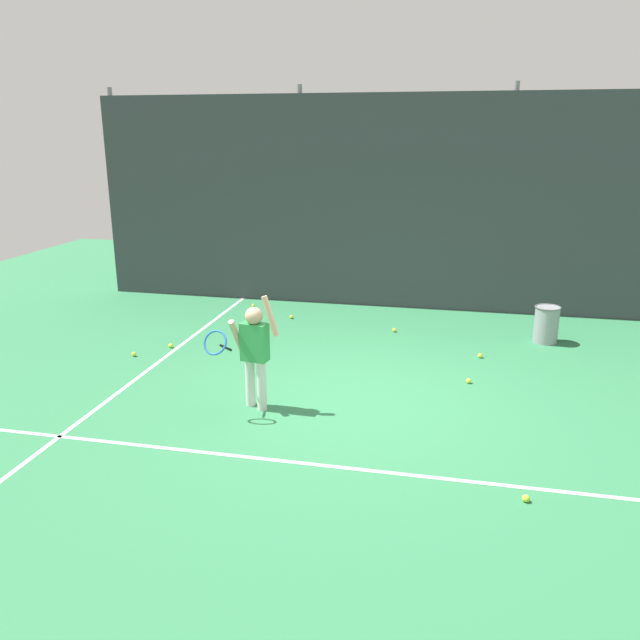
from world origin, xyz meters
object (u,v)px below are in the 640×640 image
object	(u,v)px
tennis_ball_3	(480,356)
tennis_ball_5	(469,381)
tennis_ball_8	(291,317)
tennis_player	(253,348)
tennis_ball_7	(526,498)
tennis_ball_6	(134,354)
tennis_ball_2	(253,306)
ball_hopper	(546,324)
tennis_ball_0	(171,346)
tennis_ball_1	(394,330)

from	to	relation	value
tennis_ball_3	tennis_ball_5	size ratio (longest dim) A/B	1.00
tennis_ball_3	tennis_ball_8	distance (m)	3.39
tennis_player	tennis_ball_7	size ratio (longest dim) A/B	20.46
tennis_ball_6	tennis_ball_7	bearing A→B (deg)	-27.61
tennis_player	tennis_ball_2	distance (m)	4.47
tennis_ball_3	tennis_ball_7	xyz separation A→B (m)	(0.30, -3.67, 0.00)
tennis_ball_6	ball_hopper	bearing A→B (deg)	18.38
tennis_ball_5	tennis_ball_2	bearing A→B (deg)	142.79
tennis_ball_2	tennis_ball_3	xyz separation A→B (m)	(3.98, -1.89, 0.00)
tennis_ball_6	tennis_ball_0	bearing A→B (deg)	52.90
tennis_ball_0	tennis_ball_1	world-z (taller)	same
tennis_ball_5	tennis_ball_7	bearing A→B (deg)	-80.06
ball_hopper	tennis_ball_6	size ratio (longest dim) A/B	8.52
ball_hopper	tennis_ball_3	bearing A→B (deg)	-136.15
tennis_ball_3	tennis_ball_8	world-z (taller)	same
tennis_ball_0	tennis_ball_3	bearing A→B (deg)	6.69
tennis_ball_0	tennis_ball_5	distance (m)	4.34
tennis_ball_2	tennis_ball_6	world-z (taller)	same
tennis_ball_0	ball_hopper	bearing A→B (deg)	15.04
ball_hopper	tennis_ball_5	xyz separation A→B (m)	(-1.14, -1.94, -0.26)
tennis_player	tennis_ball_5	size ratio (longest dim) A/B	20.46
tennis_ball_1	tennis_ball_5	xyz separation A→B (m)	(1.15, -1.96, 0.00)
tennis_ball_5	tennis_ball_8	bearing A→B (deg)	141.59
tennis_ball_0	tennis_player	bearing A→B (deg)	-43.29
tennis_ball_1	tennis_ball_8	distance (m)	1.84
tennis_player	ball_hopper	xyz separation A→B (m)	(3.57, 3.23, -0.44)
tennis_ball_1	tennis_ball_7	bearing A→B (deg)	-70.75
tennis_ball_8	tennis_ball_6	bearing A→B (deg)	-126.35
tennis_player	tennis_ball_2	xyz separation A→B (m)	(-1.39, 4.19, -0.69)
tennis_ball_8	tennis_player	bearing A→B (deg)	-81.84
tennis_ball_3	tennis_player	bearing A→B (deg)	-138.50
tennis_ball_6	tennis_ball_8	xyz separation A→B (m)	(1.71, 2.32, 0.00)
ball_hopper	tennis_ball_5	distance (m)	2.27
tennis_ball_0	tennis_ball_5	xyz separation A→B (m)	(4.31, -0.48, 0.00)
tennis_ball_0	tennis_ball_6	bearing A→B (deg)	-127.10
tennis_ball_5	tennis_ball_7	xyz separation A→B (m)	(0.47, -2.66, 0.00)
tennis_ball_6	tennis_ball_7	distance (m)	5.79
tennis_ball_3	tennis_ball_6	size ratio (longest dim) A/B	1.00
tennis_ball_0	tennis_ball_6	size ratio (longest dim) A/B	1.00
tennis_ball_2	tennis_ball_7	size ratio (longest dim) A/B	1.00
tennis_ball_6	tennis_ball_3	bearing A→B (deg)	11.58
tennis_ball_5	tennis_player	bearing A→B (deg)	-152.04
tennis_player	ball_hopper	size ratio (longest dim) A/B	2.40
tennis_ball_8	tennis_ball_2	bearing A→B (deg)	147.18
tennis_ball_3	ball_hopper	bearing A→B (deg)	43.85
tennis_ball_3	tennis_ball_8	bearing A→B (deg)	156.81
tennis_ball_7	tennis_ball_5	bearing A→B (deg)	99.94
tennis_ball_0	tennis_ball_6	world-z (taller)	same
tennis_ball_2	tennis_ball_0	bearing A→B (deg)	-101.54
tennis_ball_3	tennis_ball_8	size ratio (longest dim) A/B	1.00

